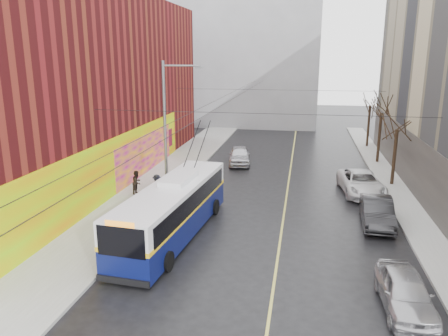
{
  "coord_description": "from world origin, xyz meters",
  "views": [
    {
      "loc": [
        2.42,
        -16.5,
        9.33
      ],
      "look_at": [
        -1.86,
        6.75,
        3.2
      ],
      "focal_mm": 35.0,
      "sensor_mm": 36.0,
      "label": 1
    }
  ],
  "objects_px": {
    "tree_mid": "(382,104)",
    "tree_near": "(398,118)",
    "following_car": "(239,155)",
    "pedestrian_a": "(158,186)",
    "parked_car_b": "(377,212)",
    "pedestrian_c": "(157,186)",
    "parked_car_a": "(405,292)",
    "parked_car_c": "(361,183)",
    "pedestrian_b": "(137,182)",
    "trolleybus": "(173,209)",
    "tree_far": "(371,98)",
    "streetlight_pole": "(167,127)"
  },
  "relations": [
    {
      "from": "parked_car_c",
      "to": "pedestrian_b",
      "type": "distance_m",
      "value": 15.4
    },
    {
      "from": "parked_car_c",
      "to": "pedestrian_a",
      "type": "bearing_deg",
      "value": -170.09
    },
    {
      "from": "parked_car_b",
      "to": "pedestrian_c",
      "type": "relative_size",
      "value": 2.98
    },
    {
      "from": "tree_near",
      "to": "pedestrian_a",
      "type": "distance_m",
      "value": 17.51
    },
    {
      "from": "streetlight_pole",
      "to": "parked_car_b",
      "type": "bearing_deg",
      "value": -9.39
    },
    {
      "from": "tree_mid",
      "to": "pedestrian_c",
      "type": "bearing_deg",
      "value": -140.56
    },
    {
      "from": "streetlight_pole",
      "to": "pedestrian_b",
      "type": "bearing_deg",
      "value": 171.69
    },
    {
      "from": "parked_car_a",
      "to": "tree_mid",
      "type": "bearing_deg",
      "value": 81.81
    },
    {
      "from": "tree_far",
      "to": "parked_car_c",
      "type": "relative_size",
      "value": 1.17
    },
    {
      "from": "tree_near",
      "to": "pedestrian_a",
      "type": "relative_size",
      "value": 3.99
    },
    {
      "from": "streetlight_pole",
      "to": "pedestrian_a",
      "type": "xyz_separation_m",
      "value": [
        -0.73,
        -0.22,
        -3.89
      ]
    },
    {
      "from": "tree_far",
      "to": "tree_mid",
      "type": "bearing_deg",
      "value": -90.0
    },
    {
      "from": "streetlight_pole",
      "to": "tree_near",
      "type": "relative_size",
      "value": 1.41
    },
    {
      "from": "pedestrian_a",
      "to": "parked_car_c",
      "type": "bearing_deg",
      "value": -97.05
    },
    {
      "from": "tree_mid",
      "to": "trolleybus",
      "type": "relative_size",
      "value": 0.58
    },
    {
      "from": "tree_near",
      "to": "pedestrian_c",
      "type": "height_order",
      "value": "tree_near"
    },
    {
      "from": "streetlight_pole",
      "to": "tree_near",
      "type": "distance_m",
      "value": 16.28
    },
    {
      "from": "parked_car_a",
      "to": "pedestrian_a",
      "type": "relative_size",
      "value": 2.67
    },
    {
      "from": "streetlight_pole",
      "to": "following_car",
      "type": "height_order",
      "value": "streetlight_pole"
    },
    {
      "from": "following_car",
      "to": "pedestrian_c",
      "type": "distance_m",
      "value": 11.41
    },
    {
      "from": "following_car",
      "to": "pedestrian_a",
      "type": "distance_m",
      "value": 11.47
    },
    {
      "from": "streetlight_pole",
      "to": "following_car",
      "type": "bearing_deg",
      "value": 73.55
    },
    {
      "from": "pedestrian_b",
      "to": "trolleybus",
      "type": "bearing_deg",
      "value": -136.51
    },
    {
      "from": "trolleybus",
      "to": "parked_car_c",
      "type": "bearing_deg",
      "value": 46.42
    },
    {
      "from": "parked_car_c",
      "to": "following_car",
      "type": "height_order",
      "value": "parked_car_c"
    },
    {
      "from": "following_car",
      "to": "pedestrian_b",
      "type": "distance_m",
      "value": 11.62
    },
    {
      "from": "trolleybus",
      "to": "tree_near",
      "type": "bearing_deg",
      "value": 46.83
    },
    {
      "from": "tree_mid",
      "to": "tree_near",
      "type": "bearing_deg",
      "value": -90.0
    },
    {
      "from": "tree_far",
      "to": "trolleybus",
      "type": "height_order",
      "value": "tree_far"
    },
    {
      "from": "pedestrian_a",
      "to": "pedestrian_b",
      "type": "bearing_deg",
      "value": 48.02
    },
    {
      "from": "tree_mid",
      "to": "tree_far",
      "type": "xyz_separation_m",
      "value": [
        0.0,
        7.0,
        -0.11
      ]
    },
    {
      "from": "parked_car_b",
      "to": "pedestrian_b",
      "type": "xyz_separation_m",
      "value": [
        -15.25,
        2.48,
        0.2
      ]
    },
    {
      "from": "tree_far",
      "to": "pedestrian_a",
      "type": "height_order",
      "value": "tree_far"
    },
    {
      "from": "parked_car_b",
      "to": "following_car",
      "type": "height_order",
      "value": "parked_car_b"
    },
    {
      "from": "pedestrian_b",
      "to": "parked_car_a",
      "type": "bearing_deg",
      "value": -119.15
    },
    {
      "from": "trolleybus",
      "to": "parked_car_a",
      "type": "xyz_separation_m",
      "value": [
        10.56,
        -5.1,
        -0.77
      ]
    },
    {
      "from": "streetlight_pole",
      "to": "pedestrian_c",
      "type": "distance_m",
      "value": 4.0
    },
    {
      "from": "parked_car_c",
      "to": "trolleybus",
      "type": "bearing_deg",
      "value": -144.68
    },
    {
      "from": "tree_far",
      "to": "following_car",
      "type": "relative_size",
      "value": 1.47
    },
    {
      "from": "parked_car_b",
      "to": "following_car",
      "type": "relative_size",
      "value": 1.04
    },
    {
      "from": "parked_car_b",
      "to": "pedestrian_a",
      "type": "relative_size",
      "value": 2.9
    },
    {
      "from": "following_car",
      "to": "pedestrian_b",
      "type": "relative_size",
      "value": 2.76
    },
    {
      "from": "tree_mid",
      "to": "parked_car_a",
      "type": "height_order",
      "value": "tree_mid"
    },
    {
      "from": "tree_near",
      "to": "tree_far",
      "type": "distance_m",
      "value": 14.0
    },
    {
      "from": "streetlight_pole",
      "to": "parked_car_c",
      "type": "height_order",
      "value": "streetlight_pole"
    },
    {
      "from": "pedestrian_c",
      "to": "following_car",
      "type": "bearing_deg",
      "value": -46.56
    },
    {
      "from": "trolleybus",
      "to": "pedestrian_a",
      "type": "relative_size",
      "value": 7.18
    },
    {
      "from": "tree_mid",
      "to": "pedestrian_b",
      "type": "distance_m",
      "value": 22.04
    },
    {
      "from": "tree_near",
      "to": "parked_car_a",
      "type": "xyz_separation_m",
      "value": [
        -2.55,
        -16.86,
        -4.24
      ]
    },
    {
      "from": "parked_car_b",
      "to": "pedestrian_b",
      "type": "bearing_deg",
      "value": 173.13
    }
  ]
}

